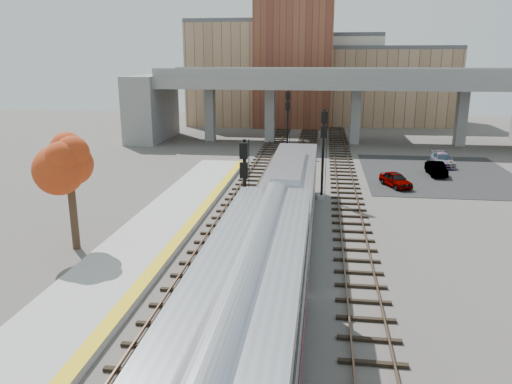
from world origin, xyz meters
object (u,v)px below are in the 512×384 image
(signal_mast_near, at_px, (245,203))
(car_c, at_px, (442,160))
(locomotive, at_px, (290,194))
(signal_mast_far, at_px, (287,122))
(car_b, at_px, (436,169))
(tree, at_px, (68,161))
(car_a, at_px, (396,180))
(signal_mast_mid, at_px, (323,155))

(signal_mast_near, xyz_separation_m, car_c, (16.21, 26.60, -2.50))
(locomotive, distance_m, signal_mast_far, 26.27)
(car_b, bearing_deg, car_c, 69.09)
(car_b, height_order, car_c, car_c)
(signal_mast_near, height_order, tree, tree)
(signal_mast_far, bearing_deg, signal_mast_near, -90.00)
(signal_mast_far, relative_size, car_c, 1.62)
(signal_mast_near, bearing_deg, car_c, 58.64)
(tree, xyz_separation_m, car_a, (20.23, 17.07, -4.48))
(car_a, bearing_deg, car_b, 25.05)
(tree, bearing_deg, car_c, 45.41)
(tree, distance_m, car_a, 26.85)
(locomotive, height_order, car_c, locomotive)
(signal_mast_mid, distance_m, car_a, 8.22)
(car_a, xyz_separation_m, car_b, (4.34, 4.91, 0.01))
(car_a, bearing_deg, locomotive, -148.72)
(tree, bearing_deg, car_b, 41.82)
(signal_mast_far, xyz_separation_m, tree, (-9.89, -31.54, 1.55))
(signal_mast_far, xyz_separation_m, car_b, (14.69, -9.56, -2.93))
(signal_mast_far, bearing_deg, locomotive, -85.41)
(signal_mast_far, xyz_separation_m, car_a, (10.35, -14.47, -2.94))
(signal_mast_near, distance_m, signal_mast_mid, 13.31)
(signal_mast_far, relative_size, car_b, 1.88)
(locomotive, height_order, signal_mast_near, signal_mast_near)
(signal_mast_near, xyz_separation_m, signal_mast_far, (0.00, 31.67, 0.42))
(car_b, relative_size, car_c, 0.86)
(locomotive, relative_size, car_b, 4.99)
(tree, height_order, car_b, tree)
(signal_mast_mid, relative_size, tree, 1.01)
(signal_mast_mid, bearing_deg, tree, -138.14)
(signal_mast_near, bearing_deg, signal_mast_mid, 72.05)
(locomotive, relative_size, signal_mast_near, 2.89)
(locomotive, height_order, signal_mast_mid, signal_mast_mid)
(signal_mast_mid, distance_m, tree, 18.86)
(car_b, bearing_deg, signal_mast_far, 144.82)
(locomotive, height_order, tree, tree)
(signal_mast_mid, relative_size, car_c, 1.58)
(signal_mast_near, relative_size, signal_mast_mid, 0.94)
(car_c, bearing_deg, locomotive, -125.02)
(signal_mast_near, distance_m, car_b, 26.66)
(signal_mast_near, distance_m, signal_mast_far, 31.67)
(car_a, distance_m, car_c, 11.08)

